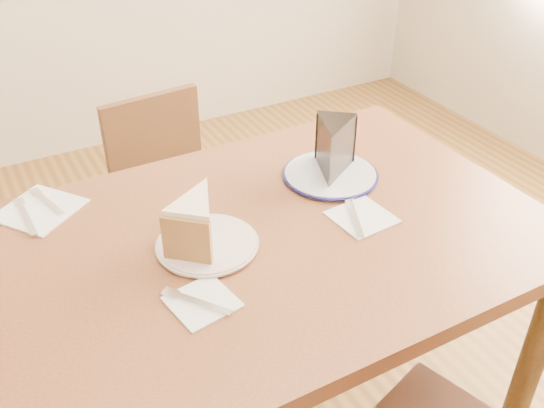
% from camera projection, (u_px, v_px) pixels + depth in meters
% --- Properties ---
extents(table, '(1.20, 0.80, 0.75)m').
position_uv_depth(table, '(266.00, 268.00, 1.34)').
color(table, '#492514').
rests_on(table, ground).
extents(chair_far, '(0.41, 0.41, 0.76)m').
position_uv_depth(chair_far, '(176.00, 206.00, 1.95)').
color(chair_far, '#392011').
rests_on(chair_far, ground).
extents(plate_cream, '(0.20, 0.20, 0.01)m').
position_uv_depth(plate_cream, '(207.00, 244.00, 1.24)').
color(plate_cream, silver).
rests_on(plate_cream, table).
extents(plate_navy, '(0.22, 0.22, 0.01)m').
position_uv_depth(plate_navy, '(330.00, 175.00, 1.47)').
color(plate_navy, white).
rests_on(plate_navy, table).
extents(carrot_cake, '(0.16, 0.16, 0.09)m').
position_uv_depth(carrot_cake, '(198.00, 220.00, 1.22)').
color(carrot_cake, beige).
rests_on(carrot_cake, plate_cream).
extents(chocolate_cake, '(0.16, 0.16, 0.12)m').
position_uv_depth(chocolate_cake, '(333.00, 151.00, 1.43)').
color(chocolate_cake, black).
rests_on(chocolate_cake, plate_navy).
extents(napkin_cream, '(0.13, 0.13, 0.00)m').
position_uv_depth(napkin_cream, '(202.00, 302.00, 1.10)').
color(napkin_cream, white).
rests_on(napkin_cream, table).
extents(napkin_navy, '(0.13, 0.13, 0.00)m').
position_uv_depth(napkin_navy, '(362.00, 217.00, 1.33)').
color(napkin_navy, white).
rests_on(napkin_navy, table).
extents(napkin_spare, '(0.22, 0.22, 0.00)m').
position_uv_depth(napkin_spare, '(40.00, 210.00, 1.35)').
color(napkin_spare, white).
rests_on(napkin_spare, table).
extents(fork_cream, '(0.09, 0.12, 0.00)m').
position_uv_depth(fork_cream, '(197.00, 302.00, 1.10)').
color(fork_cream, silver).
rests_on(fork_cream, napkin_cream).
extents(knife_navy, '(0.08, 0.16, 0.00)m').
position_uv_depth(knife_navy, '(353.00, 214.00, 1.33)').
color(knife_navy, silver).
rests_on(knife_navy, napkin_navy).
extents(fork_spare, '(0.05, 0.14, 0.00)m').
position_uv_depth(fork_spare, '(47.00, 202.00, 1.37)').
color(fork_spare, silver).
rests_on(fork_spare, napkin_spare).
extents(knife_spare, '(0.02, 0.16, 0.00)m').
position_uv_depth(knife_spare, '(26.00, 217.00, 1.32)').
color(knife_spare, silver).
rests_on(knife_spare, napkin_spare).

